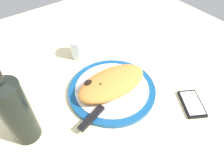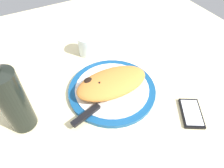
{
  "view_description": "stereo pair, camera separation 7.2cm",
  "coord_description": "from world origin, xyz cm",
  "px_view_note": "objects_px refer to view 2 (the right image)",
  "views": [
    {
      "loc": [
        29.1,
        39.29,
        56.12
      ],
      "look_at": [
        0.0,
        0.0,
        3.74
      ],
      "focal_mm": 33.13,
      "sensor_mm": 36.0,
      "label": 1
    },
    {
      "loc": [
        23.05,
        43.12,
        56.12
      ],
      "look_at": [
        0.0,
        0.0,
        3.74
      ],
      "focal_mm": 33.13,
      "sensor_mm": 36.0,
      "label": 2
    }
  ],
  "objects_px": {
    "smartphone": "(191,113)",
    "water_glass": "(87,46)",
    "calzone": "(111,82)",
    "wine_bottle": "(11,98)",
    "plate": "(112,90)",
    "fork": "(93,79)",
    "knife": "(93,110)"
  },
  "relations": [
    {
      "from": "fork",
      "to": "wine_bottle",
      "type": "bearing_deg",
      "value": 11.84
    },
    {
      "from": "plate",
      "to": "smartphone",
      "type": "distance_m",
      "value": 0.28
    },
    {
      "from": "wine_bottle",
      "to": "fork",
      "type": "bearing_deg",
      "value": -168.16
    },
    {
      "from": "wine_bottle",
      "to": "water_glass",
      "type": "bearing_deg",
      "value": -144.12
    },
    {
      "from": "fork",
      "to": "smartphone",
      "type": "height_order",
      "value": "fork"
    },
    {
      "from": "knife",
      "to": "smartphone",
      "type": "bearing_deg",
      "value": 151.87
    },
    {
      "from": "fork",
      "to": "water_glass",
      "type": "distance_m",
      "value": 0.18
    },
    {
      "from": "fork",
      "to": "water_glass",
      "type": "bearing_deg",
      "value": -107.3
    },
    {
      "from": "smartphone",
      "to": "water_glass",
      "type": "distance_m",
      "value": 0.48
    },
    {
      "from": "plate",
      "to": "calzone",
      "type": "relative_size",
      "value": 1.19
    },
    {
      "from": "calzone",
      "to": "wine_bottle",
      "type": "height_order",
      "value": "wine_bottle"
    },
    {
      "from": "calzone",
      "to": "fork",
      "type": "xyz_separation_m",
      "value": [
        0.04,
        -0.06,
        -0.02
      ]
    },
    {
      "from": "plate",
      "to": "wine_bottle",
      "type": "distance_m",
      "value": 0.33
    },
    {
      "from": "fork",
      "to": "smartphone",
      "type": "relative_size",
      "value": 1.33
    },
    {
      "from": "fork",
      "to": "wine_bottle",
      "type": "height_order",
      "value": "wine_bottle"
    },
    {
      "from": "knife",
      "to": "plate",
      "type": "bearing_deg",
      "value": -149.77
    },
    {
      "from": "plate",
      "to": "calzone",
      "type": "bearing_deg",
      "value": -80.5
    },
    {
      "from": "knife",
      "to": "water_glass",
      "type": "distance_m",
      "value": 0.32
    },
    {
      "from": "plate",
      "to": "wine_bottle",
      "type": "xyz_separation_m",
      "value": [
        0.31,
        -0.01,
        0.11
      ]
    },
    {
      "from": "smartphone",
      "to": "plate",
      "type": "bearing_deg",
      "value": -49.25
    },
    {
      "from": "fork",
      "to": "calzone",
      "type": "bearing_deg",
      "value": 123.58
    },
    {
      "from": "plate",
      "to": "wine_bottle",
      "type": "height_order",
      "value": "wine_bottle"
    },
    {
      "from": "fork",
      "to": "smartphone",
      "type": "bearing_deg",
      "value": 128.84
    },
    {
      "from": "water_glass",
      "to": "wine_bottle",
      "type": "xyz_separation_m",
      "value": [
        0.32,
        0.23,
        0.09
      ]
    },
    {
      "from": "plate",
      "to": "wine_bottle",
      "type": "relative_size",
      "value": 1.03
    },
    {
      "from": "plate",
      "to": "water_glass",
      "type": "xyz_separation_m",
      "value": [
        -0.01,
        -0.24,
        0.03
      ]
    },
    {
      "from": "plate",
      "to": "smartphone",
      "type": "relative_size",
      "value": 2.39
    },
    {
      "from": "smartphone",
      "to": "calzone",
      "type": "bearing_deg",
      "value": -49.75
    },
    {
      "from": "plate",
      "to": "knife",
      "type": "height_order",
      "value": "knife"
    },
    {
      "from": "plate",
      "to": "water_glass",
      "type": "height_order",
      "value": "water_glass"
    },
    {
      "from": "smartphone",
      "to": "water_glass",
      "type": "xyz_separation_m",
      "value": [
        0.17,
        -0.45,
        0.03
      ]
    },
    {
      "from": "fork",
      "to": "wine_bottle",
      "type": "distance_m",
      "value": 0.29
    }
  ]
}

